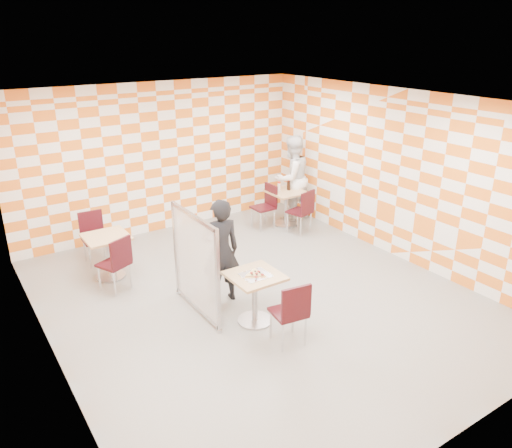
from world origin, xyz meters
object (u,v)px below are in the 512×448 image
(main_table, at_px, (255,290))
(chair_second_side, at_px, (267,203))
(partition, at_px, (195,264))
(chair_empty_near, at_px, (117,260))
(chair_second_front, at_px, (303,208))
(chair_empty_far, at_px, (93,233))
(empty_table, at_px, (108,249))
(man_dark, at_px, (221,252))
(soda_bottle, at_px, (289,185))
(man_white, at_px, (292,178))
(sport_bottle, at_px, (279,187))
(chair_main_front, at_px, (292,310))
(second_table, at_px, (286,202))

(main_table, xyz_separation_m, chair_second_side, (2.23, 2.92, 0.04))
(partition, bearing_deg, chair_empty_near, 120.31)
(chair_second_front, height_order, chair_empty_far, same)
(empty_table, xyz_separation_m, man_dark, (1.19, -1.72, 0.31))
(chair_empty_near, xyz_separation_m, partition, (0.74, -1.26, 0.25))
(soda_bottle, bearing_deg, chair_second_side, 172.44)
(main_table, bearing_deg, chair_empty_far, 111.42)
(chair_empty_far, bearing_deg, chair_second_side, -5.58)
(chair_second_front, xyz_separation_m, man_white, (0.33, 0.83, 0.38))
(chair_second_side, height_order, soda_bottle, soda_bottle)
(sport_bottle, xyz_separation_m, soda_bottle, (0.20, -0.07, 0.01))
(empty_table, relative_size, chair_empty_near, 0.81)
(empty_table, xyz_separation_m, chair_main_front, (1.35, -3.27, 0.04))
(chair_empty_near, relative_size, man_white, 0.50)
(chair_second_front, relative_size, sport_bottle, 4.62)
(partition, xyz_separation_m, sport_bottle, (3.10, 2.23, 0.05))
(second_table, relative_size, soda_bottle, 3.26)
(chair_empty_far, bearing_deg, soda_bottle, -5.83)
(partition, distance_m, soda_bottle, 3.95)
(man_dark, bearing_deg, partition, 22.09)
(chair_second_side, xyz_separation_m, soda_bottle, (0.51, -0.07, 0.31))
(man_white, bearing_deg, chair_main_front, 47.51)
(partition, bearing_deg, chair_main_front, -65.87)
(second_table, relative_size, man_dark, 0.46)
(soda_bottle, bearing_deg, second_table, -156.25)
(chair_second_side, bearing_deg, chair_main_front, -120.33)
(main_table, distance_m, man_dark, 0.86)
(partition, height_order, soda_bottle, partition)
(second_table, relative_size, man_white, 0.41)
(partition, relative_size, man_white, 0.84)
(empty_table, distance_m, man_white, 4.29)
(man_white, bearing_deg, chair_second_front, 63.23)
(empty_table, distance_m, soda_bottle, 4.04)
(empty_table, xyz_separation_m, chair_second_front, (3.91, -0.30, 0.04))
(partition, relative_size, sport_bottle, 7.75)
(empty_table, distance_m, man_dark, 2.11)
(chair_main_front, xyz_separation_m, sport_bottle, (2.46, 3.67, 0.29))
(chair_empty_far, height_order, man_dark, man_dark)
(chair_empty_near, height_order, man_white, man_white)
(main_table, xyz_separation_m, chair_main_front, (0.08, -0.75, 0.04))
(chair_second_side, bearing_deg, second_table, -13.71)
(empty_table, bearing_deg, second_table, 4.39)
(chair_empty_near, bearing_deg, man_white, 14.44)
(chair_empty_near, relative_size, chair_empty_far, 1.00)
(chair_empty_far, xyz_separation_m, man_white, (4.24, -0.22, 0.38))
(main_table, relative_size, empty_table, 1.00)
(main_table, bearing_deg, chair_second_side, 52.68)
(chair_empty_far, bearing_deg, man_white, -2.95)
(man_white, bearing_deg, soda_bottle, 35.10)
(chair_main_front, relative_size, sport_bottle, 4.62)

